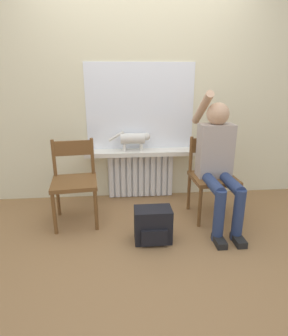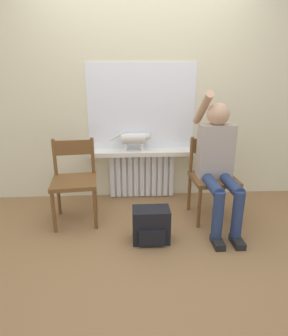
# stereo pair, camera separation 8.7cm
# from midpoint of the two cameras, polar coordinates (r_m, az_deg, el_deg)

# --- Properties ---
(ground_plane) EXTENTS (12.00, 12.00, 0.00)m
(ground_plane) POSITION_cam_midpoint_polar(r_m,az_deg,el_deg) (2.58, 0.43, -16.08)
(ground_plane) COLOR olive
(wall_with_window) EXTENTS (7.00, 0.06, 2.70)m
(wall_with_window) POSITION_cam_midpoint_polar(r_m,az_deg,el_deg) (3.35, -1.63, 16.51)
(wall_with_window) COLOR beige
(wall_with_window) RESTS_ON ground_plane
(radiator) EXTENTS (0.80, 0.08, 0.56)m
(radiator) POSITION_cam_midpoint_polar(r_m,az_deg,el_deg) (3.48, -1.39, -1.41)
(radiator) COLOR white
(radiator) RESTS_ON ground_plane
(windowsill) EXTENTS (1.31, 0.23, 0.05)m
(windowsill) POSITION_cam_midpoint_polar(r_m,az_deg,el_deg) (3.32, -1.35, 3.18)
(windowsill) COLOR white
(windowsill) RESTS_ON radiator
(window_glass) EXTENTS (1.25, 0.01, 0.99)m
(window_glass) POSITION_cam_midpoint_polar(r_m,az_deg,el_deg) (3.34, -1.55, 12.30)
(window_glass) COLOR white
(window_glass) RESTS_ON windowsill
(chair_left) EXTENTS (0.49, 0.49, 0.84)m
(chair_left) POSITION_cam_midpoint_polar(r_m,az_deg,el_deg) (2.93, -14.81, -2.40)
(chair_left) COLOR brown
(chair_left) RESTS_ON ground_plane
(chair_right) EXTENTS (0.46, 0.46, 0.84)m
(chair_right) POSITION_cam_midpoint_polar(r_m,az_deg,el_deg) (3.03, 12.88, -1.56)
(chair_right) COLOR brown
(chair_right) RESTS_ON ground_plane
(person) EXTENTS (0.36, 1.04, 1.33)m
(person) POSITION_cam_midpoint_polar(r_m,az_deg,el_deg) (2.84, 14.00, 1.90)
(person) COLOR navy
(person) RESTS_ON ground_plane
(cat) EXTENTS (0.49, 0.12, 0.24)m
(cat) POSITION_cam_midpoint_polar(r_m,az_deg,el_deg) (3.28, -2.86, 5.94)
(cat) COLOR silver
(cat) RESTS_ON windowsill
(backpack) EXTENTS (0.34, 0.24, 0.32)m
(backpack) POSITION_cam_midpoint_polar(r_m,az_deg,el_deg) (2.61, 0.86, -11.56)
(backpack) COLOR black
(backpack) RESTS_ON ground_plane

